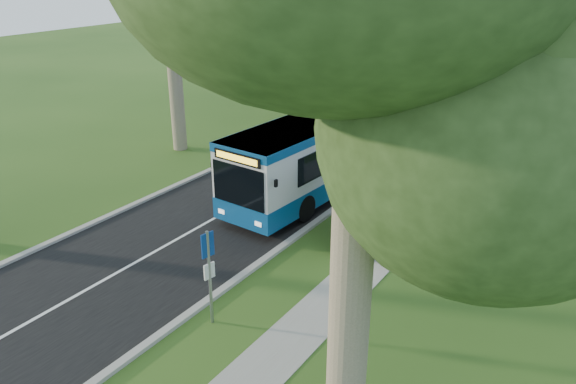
# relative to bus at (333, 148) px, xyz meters

# --- Properties ---
(ground) EXTENTS (120.00, 120.00, 0.00)m
(ground) POSITION_rel_bus_xyz_m (1.42, -8.02, -1.70)
(ground) COLOR #274916
(ground) RESTS_ON ground
(road) EXTENTS (7.00, 100.00, 0.02)m
(road) POSITION_rel_bus_xyz_m (-2.08, 1.98, -1.69)
(road) COLOR black
(road) RESTS_ON ground
(kerb_east) EXTENTS (0.25, 100.00, 0.12)m
(kerb_east) POSITION_rel_bus_xyz_m (1.42, 1.98, -1.64)
(kerb_east) COLOR #9E9B93
(kerb_east) RESTS_ON ground
(kerb_west) EXTENTS (0.25, 100.00, 0.12)m
(kerb_west) POSITION_rel_bus_xyz_m (-5.58, 1.98, -1.64)
(kerb_west) COLOR #9E9B93
(kerb_west) RESTS_ON ground
(centre_line) EXTENTS (0.12, 100.00, 0.00)m
(centre_line) POSITION_rel_bus_xyz_m (-2.08, 1.98, -1.68)
(centre_line) COLOR white
(centre_line) RESTS_ON road
(footpath) EXTENTS (1.50, 100.00, 0.02)m
(footpath) POSITION_rel_bus_xyz_m (4.42, 1.98, -1.69)
(footpath) COLOR gray
(footpath) RESTS_ON ground
(bus) EXTENTS (3.39, 12.55, 3.29)m
(bus) POSITION_rel_bus_xyz_m (0.00, 0.00, 0.00)
(bus) COLOR silver
(bus) RESTS_ON ground
(bus_stop_sign) EXTENTS (0.13, 0.39, 2.81)m
(bus_stop_sign) POSITION_rel_bus_xyz_m (2.15, -10.71, 0.03)
(bus_stop_sign) COLOR gray
(bus_stop_sign) RESTS_ON ground
(bus_shelter) EXTENTS (2.95, 3.73, 2.82)m
(bus_shelter) POSITION_rel_bus_xyz_m (3.44, -4.48, 0.30)
(bus_shelter) COLOR black
(bus_shelter) RESTS_ON ground
(litter_bin) EXTENTS (0.61, 0.61, 1.07)m
(litter_bin) POSITION_rel_bus_xyz_m (3.14, -2.03, -1.16)
(litter_bin) COLOR black
(litter_bin) RESTS_ON ground
(car_white) EXTENTS (1.89, 4.30, 1.44)m
(car_white) POSITION_rel_bus_xyz_m (-7.80, 14.24, -0.98)
(car_white) COLOR white
(car_white) RESTS_ON ground
(car_silver) EXTENTS (2.84, 5.35, 1.68)m
(car_silver) POSITION_rel_bus_xyz_m (-7.81, 17.75, -0.87)
(car_silver) COLOR #9C9EA4
(car_silver) RESTS_ON ground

